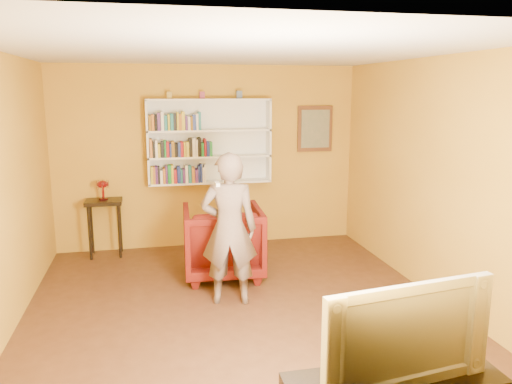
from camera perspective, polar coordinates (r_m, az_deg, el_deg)
room_shell at (r=5.15m, az=-2.00°, el=-3.23°), size 5.30×5.80×2.88m
bookshelf at (r=7.40m, az=-5.39°, el=5.78°), size 1.80×0.29×1.23m
books_row_lower at (r=7.31m, az=-8.85°, el=1.98°), size 0.79×0.19×0.27m
books_row_middle at (r=7.27m, az=-8.54°, el=4.93°), size 0.89×0.19×0.27m
books_row_upper at (r=7.23m, az=-9.21°, el=7.90°), size 0.73×0.19×0.26m
ornament_left at (r=7.26m, az=-9.88°, el=10.84°), size 0.07×0.07×0.10m
ornament_centre at (r=7.30m, az=-6.18°, el=10.95°), size 0.07×0.07×0.10m
ornament_right at (r=7.37m, az=-1.95°, el=11.06°), size 0.08×0.08×0.11m
framed_painting at (r=7.81m, az=6.75°, el=7.19°), size 0.55×0.05×0.70m
console_table at (r=7.37m, az=-16.96°, el=-1.94°), size 0.50×0.38×0.82m
ruby_lustre at (r=7.30m, az=-17.12°, el=0.65°), size 0.17×0.17×0.28m
armchair at (r=6.36m, az=-3.80°, el=-5.63°), size 1.03×1.05×0.91m
person at (r=5.46m, az=-3.10°, el=-4.23°), size 0.68×0.50×1.69m
game_remote at (r=5.07m, az=-4.47°, el=0.93°), size 0.04×0.15×0.04m
television at (r=3.38m, az=15.88°, el=-14.78°), size 1.19×0.31×0.68m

